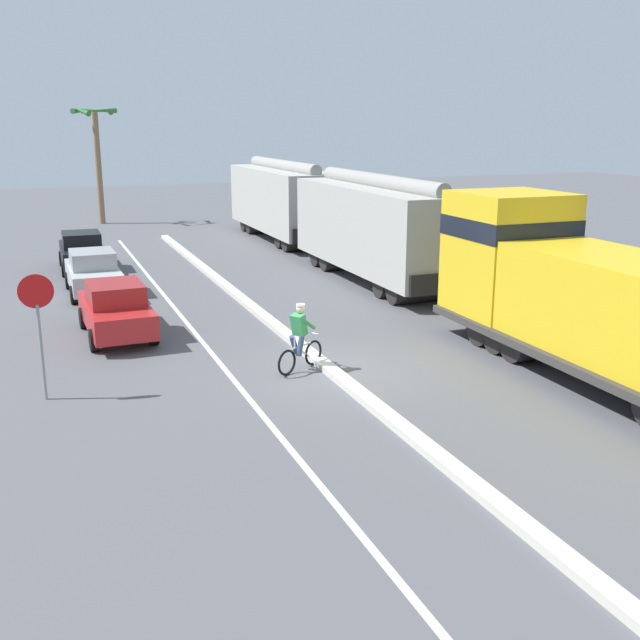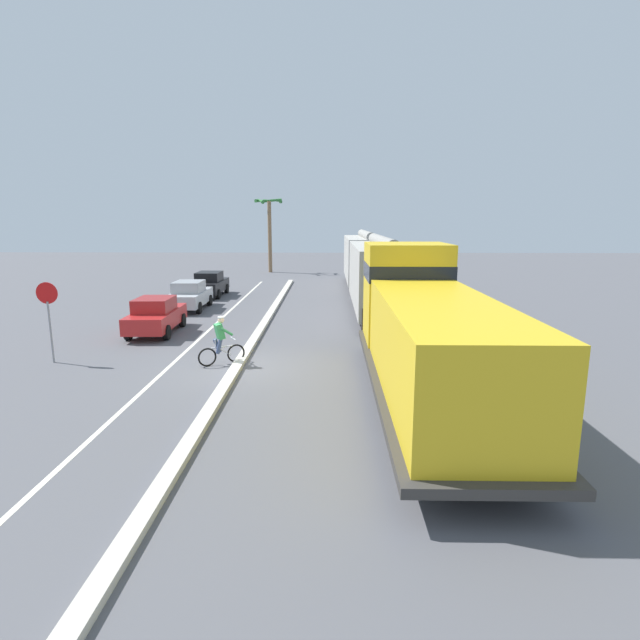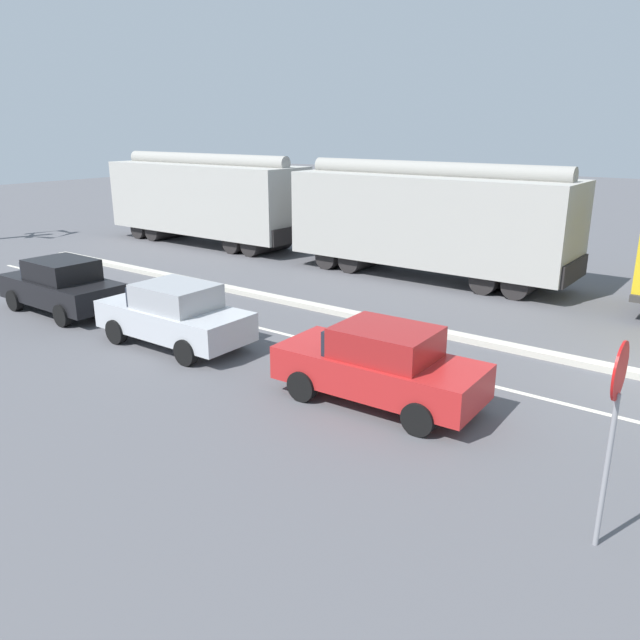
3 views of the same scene
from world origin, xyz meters
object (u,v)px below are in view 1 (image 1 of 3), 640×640
locomotive (593,305)px  stop_sign (38,313)px  hopper_car_middle (283,201)px  parked_car_red (116,309)px  palm_tree_near (96,139)px  hopper_car_lead (377,229)px  parked_car_silver (93,272)px  cyclist (300,339)px  parked_car_black (82,251)px

locomotive → stop_sign: locomotive is taller
stop_sign → hopper_car_middle: bearing=58.8°
parked_car_red → palm_tree_near: 26.75m
hopper_car_lead → parked_car_silver: hopper_car_lead is taller
stop_sign → parked_car_silver: bearing=79.6°
hopper_car_middle → cyclist: size_ratio=6.18×
locomotive → cyclist: locomotive is taller
parked_car_red → hopper_car_middle: bearing=56.9°
stop_sign → palm_tree_near: bearing=82.4°
parked_car_silver → cyclist: (4.09, -10.82, 0.00)m
hopper_car_middle → parked_car_silver: bearing=-136.6°
locomotive → parked_car_silver: size_ratio=2.75×
hopper_car_lead → parked_car_silver: 10.77m
parked_car_silver → parked_car_black: bearing=90.4°
parked_car_red → cyclist: cyclist is taller
parked_car_silver → stop_sign: bearing=-100.4°
cyclist → palm_tree_near: 31.51m
locomotive → stop_sign: (-12.54, 3.07, 0.23)m
locomotive → stop_sign: 12.91m
hopper_car_lead → hopper_car_middle: same height
parked_car_silver → cyclist: cyclist is taller
stop_sign → palm_tree_near: (4.14, 31.01, 3.07)m
cyclist → parked_car_black: bearing=104.6°
parked_car_red → stop_sign: (-2.11, -4.69, 1.21)m
locomotive → cyclist: (-6.49, 2.92, -0.98)m
parked_car_red → stop_sign: bearing=-114.2°
parked_car_silver → cyclist: 11.57m
parked_car_silver → stop_sign: (-1.96, -10.67, 1.21)m
locomotive → parked_car_silver: bearing=127.6°
hopper_car_lead → hopper_car_middle: 11.60m
hopper_car_middle → palm_tree_near: palm_tree_near is taller
parked_car_black → cyclist: 16.36m
hopper_car_lead → parked_car_red: bearing=-157.1°
hopper_car_middle → parked_car_black: hopper_car_middle is taller
hopper_car_middle → stop_sign: hopper_car_middle is taller
locomotive → hopper_car_lead: size_ratio=1.10×
hopper_car_lead → palm_tree_near: (-8.40, 21.92, 3.02)m
palm_tree_near → cyclist: bearing=-86.5°
parked_car_black → parked_car_red: bearing=-89.1°
hopper_car_middle → cyclist: 21.86m
parked_car_red → parked_car_black: (-0.18, 10.99, 0.00)m
parked_car_red → parked_car_black: size_ratio=1.01×
parked_car_silver → palm_tree_near: bearing=83.9°
cyclist → palm_tree_near: palm_tree_near is taller
hopper_car_lead → hopper_car_middle: (0.00, 11.60, 0.00)m
hopper_car_lead → parked_car_black: hopper_car_lead is taller
hopper_car_lead → palm_tree_near: palm_tree_near is taller
locomotive → cyclist: bearing=155.8°
parked_car_black → stop_sign: stop_sign is taller
hopper_car_middle → locomotive: bearing=-90.0°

